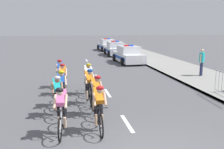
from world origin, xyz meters
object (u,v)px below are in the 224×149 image
Objects in this scene: cyclist_lead at (61,110)px; cyclist_fifth at (62,87)px; spectator_middle at (202,60)px; cyclist_ninth at (60,73)px; cyclist_third at (57,95)px; cyclist_seventh at (63,78)px; police_car_second at (115,49)px; police_car_nearest at (128,55)px; cyclist_sixth at (89,85)px; cyclist_fourth at (96,94)px; cyclist_second at (99,107)px; cyclist_eighth at (88,78)px; police_car_third at (107,45)px.

cyclist_fifth is at bearing 90.49° from cyclist_lead.
cyclist_ninth is at bearing -172.94° from spectator_middle.
cyclist_third and cyclist_seventh have the same top height.
police_car_second is at bearing 74.65° from cyclist_lead.
spectator_middle is (2.95, -7.10, 0.40)m from police_car_nearest.
police_car_nearest is 6.04m from police_car_second.
police_car_second is (4.49, 17.39, -0.11)m from cyclist_sixth.
spectator_middle is (8.67, 1.07, 0.30)m from cyclist_ninth.
police_car_nearest reaches higher than cyclist_fourth.
cyclist_sixth is 1.00× the size of cyclist_ninth.
cyclist_fifth is at bearing -88.13° from cyclist_ninth.
cyclist_second is at bearing -76.64° from cyclist_seventh.
cyclist_lead and cyclist_fifth have the same top height.
cyclist_fifth is 1.00× the size of cyclist_seventh.
police_car_third is (4.41, 21.47, -0.11)m from cyclist_eighth.
spectator_middle is at bearing 20.37° from cyclist_eighth.
cyclist_ninth is at bearing -106.11° from police_car_third.
police_car_second is at bearing 74.49° from cyclist_eighth.
cyclist_ninth is (-1.35, 4.58, 0.00)m from cyclist_fourth.
police_car_second is (5.61, 17.53, -0.11)m from cyclist_fifth.
cyclist_lead is 0.39× the size of police_car_second.
cyclist_lead is at bearing -178.44° from cyclist_second.
police_car_second is at bearing 75.53° from cyclist_sixth.
cyclist_seventh is 0.38× the size of police_car_third.
cyclist_sixth is 0.38× the size of police_car_nearest.
cyclist_fourth is 1.00× the size of cyclist_fifth.
police_car_second reaches higher than cyclist_seventh.
police_car_nearest is at bearing 68.67° from cyclist_lead.
cyclist_ninth is 8.74m from spectator_middle.
cyclist_eighth is at bearing 89.20° from cyclist_second.
cyclist_sixth is (-0.02, 2.93, 0.00)m from cyclist_second.
cyclist_seventh is at bearing -163.30° from spectator_middle.
police_car_second reaches higher than cyclist_fifth.
cyclist_lead and cyclist_eighth have the same top height.
police_car_second is at bearing 72.88° from cyclist_third.
police_car_nearest reaches higher than cyclist_lead.
cyclist_seventh is (-1.08, 1.69, 0.00)m from cyclist_sixth.
cyclist_second is 1.00× the size of cyclist_fourth.
cyclist_second and cyclist_seventh have the same top height.
cyclist_seventh is 1.00× the size of cyclist_eighth.
cyclist_lead and cyclist_ninth have the same top height.
cyclist_lead is 6.13m from cyclist_ninth.
cyclist_seventh is at bearing 86.57° from cyclist_third.
cyclist_fourth is 0.38× the size of police_car_nearest.
cyclist_fourth is at bearing 51.99° from cyclist_lead.
cyclist_lead is at bearing -84.78° from cyclist_third.
cyclist_third is at bearing -90.31° from cyclist_ninth.
cyclist_second is 6.23m from cyclist_ninth.
cyclist_lead is 1.00× the size of cyclist_second.
cyclist_third is 0.39× the size of police_car_second.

